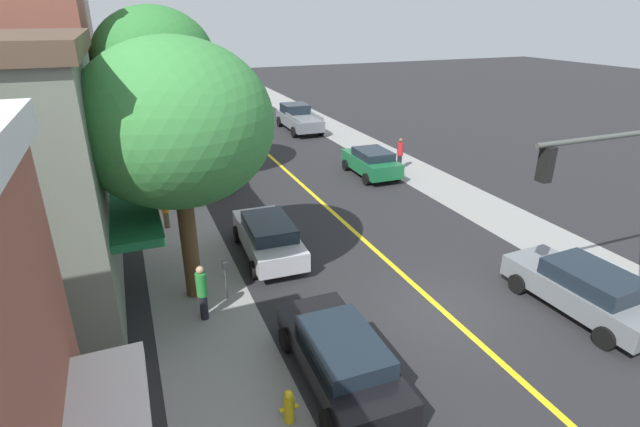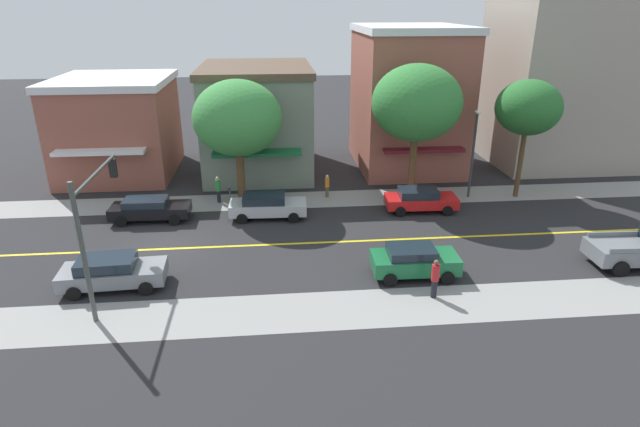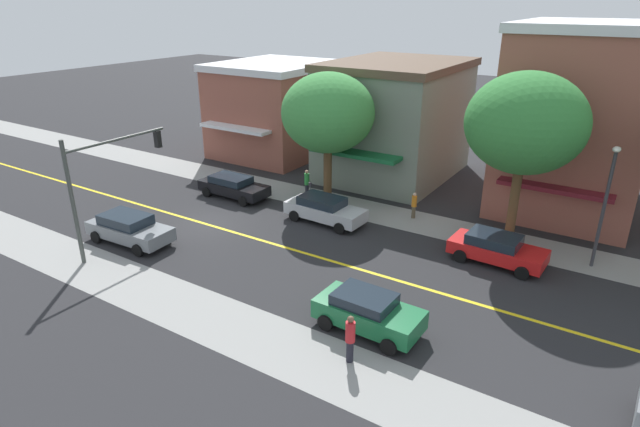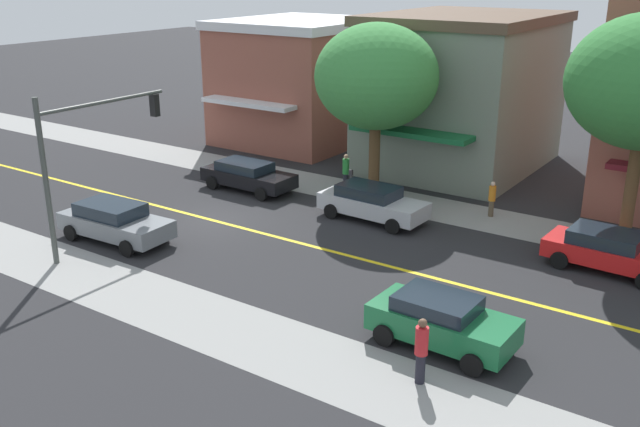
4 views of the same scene
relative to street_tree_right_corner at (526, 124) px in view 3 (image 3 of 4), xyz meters
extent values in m
plane|color=#262628|center=(6.46, -15.11, -6.37)|extent=(140.00, 140.00, 0.00)
cube|color=gray|center=(-0.31, -15.11, -6.36)|extent=(3.05, 126.00, 0.01)
cube|color=gray|center=(13.24, -15.11, -6.36)|extent=(3.05, 126.00, 0.01)
cube|color=yellow|center=(6.46, -15.11, -6.36)|extent=(0.20, 126.00, 0.00)
cube|color=#935142|center=(-7.63, -20.65, -2.99)|extent=(8.96, 7.81, 6.74)
cube|color=silver|center=(-7.63, -20.65, 0.63)|extent=(9.26, 8.11, 0.50)
cube|color=silver|center=(-2.58, -20.65, -3.33)|extent=(1.15, 5.94, 0.24)
cube|color=gray|center=(-7.63, -10.21, -2.63)|extent=(10.14, 7.82, 7.46)
cube|color=brown|center=(-7.63, -10.21, 1.35)|extent=(10.44, 8.12, 0.50)
cube|color=#196638|center=(-1.88, -10.21, -3.49)|extent=(1.36, 5.95, 0.24)
cube|color=#935142|center=(-7.63, 1.43, -1.26)|extent=(9.58, 7.53, 10.21)
cube|color=silver|center=(-7.63, 1.43, 4.10)|extent=(9.88, 7.83, 0.50)
cube|color=maroon|center=(-2.38, 1.43, -3.73)|extent=(0.92, 5.72, 0.24)
cylinder|color=brown|center=(0.00, 0.00, -4.24)|extent=(0.47, 0.47, 4.26)
ellipsoid|color=#337F38|center=(0.00, 0.00, 0.03)|extent=(5.69, 5.69, 4.84)
cylinder|color=brown|center=(-0.44, -11.28, -4.63)|extent=(0.52, 0.52, 3.48)
ellipsoid|color=#3D8E42|center=(-0.44, -11.28, -0.80)|extent=(5.57, 5.57, 4.74)
cylinder|color=yellow|center=(0.70, -17.45, -6.02)|extent=(0.24, 0.24, 0.68)
sphere|color=yellow|center=(0.70, -17.45, -5.61)|extent=(0.22, 0.22, 0.22)
cylinder|color=yellow|center=(0.53, -17.45, -5.99)|extent=(0.10, 0.10, 0.10)
cylinder|color=yellow|center=(0.87, -17.45, -5.99)|extent=(0.10, 0.10, 0.10)
cylinder|color=#4C4C51|center=(0.47, -11.99, -5.83)|extent=(0.07, 0.07, 1.07)
cube|color=#2D2D33|center=(0.47, -11.99, -5.17)|extent=(0.12, 0.18, 0.26)
cylinder|color=#474C47|center=(13.08, -16.76, -3.33)|extent=(0.20, 0.20, 6.08)
cylinder|color=#474C47|center=(10.23, -16.76, -0.88)|extent=(5.71, 0.14, 0.14)
cube|color=black|center=(7.77, -16.76, -1.38)|extent=(0.26, 0.32, 0.90)
sphere|color=red|center=(7.77, -16.76, -1.08)|extent=(0.20, 0.20, 0.20)
sphere|color=yellow|center=(7.77, -16.76, -1.38)|extent=(0.20, 0.20, 0.20)
sphere|color=green|center=(7.77, -16.76, -1.68)|extent=(0.20, 0.20, 0.20)
cylinder|color=#38383D|center=(0.17, 3.98, -3.57)|extent=(0.16, 0.16, 5.59)
ellipsoid|color=silver|center=(0.17, 3.98, -0.62)|extent=(0.70, 0.36, 0.24)
cube|color=red|center=(2.34, 0.05, -5.73)|extent=(2.04, 4.51, 0.64)
cube|color=#19232D|center=(2.33, -0.18, -5.16)|extent=(1.72, 2.47, 0.49)
cylinder|color=black|center=(1.48, 1.55, -6.05)|extent=(0.25, 0.65, 0.64)
cylinder|color=black|center=(3.32, 1.47, -6.05)|extent=(0.25, 0.65, 0.64)
cylinder|color=black|center=(1.35, -1.37, -6.05)|extent=(0.25, 0.65, 0.64)
cylinder|color=black|center=(3.19, -1.46, -6.05)|extent=(0.25, 0.65, 0.64)
cube|color=#B7BABF|center=(2.56, -9.56, -5.70)|extent=(1.96, 4.72, 0.69)
cube|color=#19232D|center=(2.55, -9.79, -5.12)|extent=(1.66, 2.57, 0.48)
cylinder|color=black|center=(1.73, -7.99, -6.05)|extent=(0.24, 0.65, 0.64)
cylinder|color=black|center=(3.51, -8.06, -6.05)|extent=(0.24, 0.65, 0.64)
cylinder|color=black|center=(1.62, -11.06, -6.05)|extent=(0.24, 0.65, 0.64)
cylinder|color=black|center=(3.39, -11.13, -6.05)|extent=(0.24, 0.65, 0.64)
cube|color=slate|center=(10.32, -16.68, -5.70)|extent=(2.11, 4.76, 0.68)
cube|color=#19232D|center=(10.33, -16.91, -5.11)|extent=(1.78, 2.60, 0.51)
cylinder|color=black|center=(9.31, -15.18, -6.05)|extent=(0.25, 0.65, 0.64)
cylinder|color=black|center=(11.19, -15.09, -6.05)|extent=(0.25, 0.65, 0.64)
cylinder|color=black|center=(9.46, -18.26, -6.05)|extent=(0.25, 0.65, 0.64)
cylinder|color=black|center=(11.34, -18.17, -6.05)|extent=(0.25, 0.65, 0.64)
cube|color=#196638|center=(10.57, -2.57, -5.66)|extent=(1.94, 4.16, 0.76)
cube|color=#19232D|center=(10.56, -2.78, -5.07)|extent=(1.67, 2.26, 0.43)
cylinder|color=black|center=(9.68, -1.19, -6.05)|extent=(0.23, 0.64, 0.64)
cylinder|color=black|center=(11.52, -1.23, -6.05)|extent=(0.23, 0.64, 0.64)
cylinder|color=black|center=(9.61, -3.91, -6.05)|extent=(0.23, 0.64, 0.64)
cylinder|color=black|center=(11.46, -3.95, -6.05)|extent=(0.23, 0.64, 0.64)
cube|color=black|center=(2.30, -16.63, -5.72)|extent=(1.88, 4.70, 0.64)
cube|color=#19232D|center=(2.29, -16.86, -5.19)|extent=(1.63, 2.55, 0.43)
cylinder|color=black|center=(1.42, -15.07, -6.05)|extent=(0.23, 0.64, 0.64)
cylinder|color=black|center=(3.23, -15.10, -6.05)|extent=(0.23, 0.64, 0.64)
cylinder|color=black|center=(1.37, -18.15, -6.05)|extent=(0.23, 0.64, 0.64)
cylinder|color=black|center=(3.18, -18.18, -6.05)|extent=(0.23, 0.64, 0.64)
cylinder|color=brown|center=(-0.73, -5.58, -6.01)|extent=(0.23, 0.23, 0.71)
cylinder|color=orange|center=(-0.73, -5.58, -5.33)|extent=(0.30, 0.30, 0.65)
sphere|color=beige|center=(-0.73, -5.58, -4.90)|extent=(0.20, 0.20, 0.20)
cylinder|color=black|center=(12.61, -2.22, -5.94)|extent=(0.26, 0.26, 0.85)
cylinder|color=red|center=(12.61, -2.22, -5.13)|extent=(0.35, 0.35, 0.77)
sphere|color=brown|center=(12.61, -2.22, -4.63)|extent=(0.24, 0.24, 0.24)
cylinder|color=black|center=(-0.37, -12.80, -5.96)|extent=(0.24, 0.24, 0.81)
cylinder|color=#288C38|center=(-0.37, -12.80, -5.19)|extent=(0.32, 0.32, 0.74)
sphere|color=tan|center=(-0.37, -12.80, -4.71)|extent=(0.23, 0.23, 0.23)
camera|label=1|loc=(-1.71, -25.19, 2.09)|focal=26.89mm
camera|label=2|loc=(32.24, -9.21, 5.92)|focal=29.20mm
camera|label=3|loc=(25.96, 5.11, 5.53)|focal=29.54mm
camera|label=4|loc=(27.30, 4.71, 4.00)|focal=39.86mm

